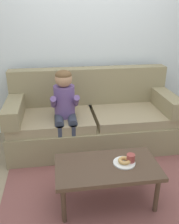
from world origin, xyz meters
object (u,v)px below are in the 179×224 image
Objects in this scene: person_child at (65,106)px; toy_controller at (135,173)px; coffee_table at (107,170)px; couch at (92,120)px; mug at (131,159)px; donut at (124,161)px.

toy_controller is at bearing -38.82° from person_child.
coffee_table is 0.88× the size of person_child.
couch reaches higher than mug.
person_child is at bearing 161.98° from toy_controller.
person_child reaches higher than coffee_table.
person_child is 12.24× the size of mug.
mug is (0.19, -1.15, 0.11)m from couch.
person_child is 1.11m from mug.
couch is at bearing 135.35° from toy_controller.
donut is at bearing 2.76° from coffee_table.
toy_controller is (0.25, 0.34, -0.43)m from donut.
mug is 0.58m from toy_controller.
toy_controller is at bearing 40.05° from coffee_table.
coffee_table is 0.25m from mug.
person_child is at bearing -150.11° from couch.
mug is (0.56, -0.93, -0.20)m from person_child.
toy_controller is (0.75, -0.60, -0.65)m from person_child.
mug reaches higher than coffee_table.
couch is 0.53m from person_child.
mug is 0.40× the size of toy_controller.
donut is (0.17, 0.01, 0.08)m from coffee_table.
person_child is 1.15m from toy_controller.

